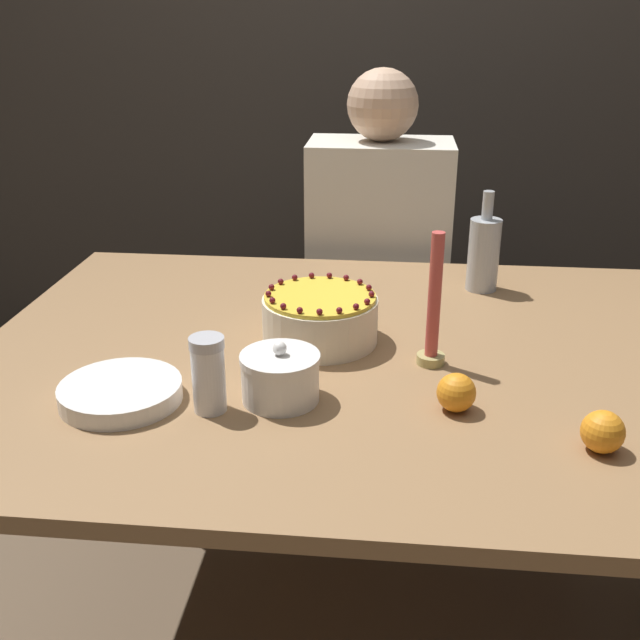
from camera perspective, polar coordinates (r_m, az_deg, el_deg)
wall_behind at (r=2.72m, az=4.55°, el=20.72°), size 8.00×0.05×2.60m
dining_table at (r=1.51m, az=2.28°, el=-5.91°), size 1.47×1.12×0.78m
cake at (r=1.48m, az=0.00°, el=0.14°), size 0.23×0.23×0.11m
sugar_bowl at (r=1.27m, az=-3.04°, el=-4.35°), size 0.14×0.14×0.11m
sugar_shaker at (r=1.24m, az=-8.50°, el=-4.08°), size 0.06×0.06×0.13m
plate_stack at (r=1.32m, az=-14.95°, el=-5.34°), size 0.21×0.21×0.03m
candle at (r=1.38m, az=8.64°, el=0.53°), size 0.05×0.05×0.26m
bottle at (r=1.79m, az=12.37°, el=5.03°), size 0.07×0.07×0.24m
orange_fruit_0 at (r=1.26m, az=10.34°, el=-5.45°), size 0.07×0.07×0.07m
orange_fruit_1 at (r=1.21m, az=20.74°, el=-7.96°), size 0.07×0.07×0.07m
person_man_blue_shirt at (r=2.25m, az=4.29°, el=0.43°), size 0.40×0.34×1.25m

